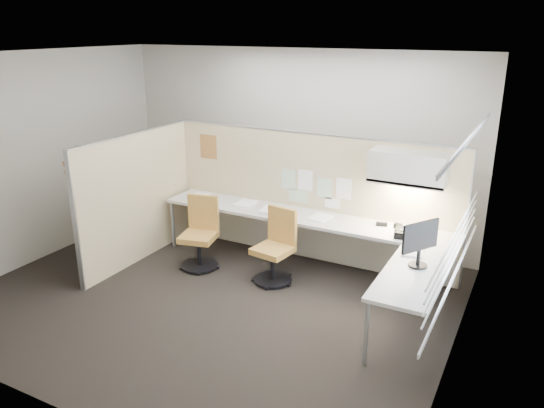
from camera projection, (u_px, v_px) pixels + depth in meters
The scene contains 26 objects.
floor at pixel (212, 297), 6.38m from camera, with size 5.50×4.50×0.01m, color black.
ceiling at pixel (202, 55), 5.48m from camera, with size 5.50×4.50×0.01m, color white.
wall_back at pixel (294, 146), 7.82m from camera, with size 5.50×0.02×2.80m, color beige.
wall_front at pixel (41, 260), 4.04m from camera, with size 5.50×0.02×2.80m, color beige.
wall_left at pixel (38, 158), 7.14m from camera, with size 0.02×4.50×2.80m, color beige.
wall_right at pixel (464, 226), 4.72m from camera, with size 0.02×4.50×2.80m, color beige.
window_pane at pixel (463, 210), 4.68m from camera, with size 0.01×2.80×1.30m, color #98A6B1.
partition_back at pixel (309, 198), 7.20m from camera, with size 4.10×0.06×1.75m, color beige.
partition_left at pixel (138, 198), 7.17m from camera, with size 0.06×2.20×1.75m, color beige.
desk at pixel (321, 232), 6.72m from camera, with size 4.00×2.07×0.73m.
overhead_bin at pixel (408, 168), 6.22m from camera, with size 0.90×0.36×0.38m, color beige.
task_light_strip at pixel (407, 185), 6.29m from camera, with size 0.60×0.06×0.02m, color #FFEABF.
pinned_papers at pixel (314, 188), 7.08m from camera, with size 1.01×0.00×0.47m.
poster at pixel (208, 147), 7.70m from camera, with size 0.28×0.00×0.35m, color orange.
chair_left at pixel (200, 235), 7.07m from camera, with size 0.53×0.55×0.94m.
chair_right at pixel (276, 248), 6.66m from camera, with size 0.49×0.51×0.93m.
monitor at pixel (420, 241), 5.39m from camera, with size 0.28×0.41×0.49m.
phone at pixel (403, 233), 6.21m from camera, with size 0.22×0.21×0.12m.
stapler at pixel (382, 224), 6.57m from camera, with size 0.14×0.04×0.05m, color black.
tape_dispenser at pixel (398, 226), 6.50m from camera, with size 0.10×0.06×0.06m, color black.
coat_hook at pixel (77, 174), 6.27m from camera, with size 0.18×0.41×1.25m.
paper_stack_0 at pixel (199, 197), 7.66m from camera, with size 0.23×0.30×0.03m, color white.
paper_stack_1 at pixel (245, 203), 7.39m from camera, with size 0.23×0.30×0.02m, color white.
paper_stack_2 at pixel (271, 211), 7.05m from camera, with size 0.23×0.30×0.05m, color white.
paper_stack_3 at pixel (320, 217), 6.85m from camera, with size 0.23×0.30×0.02m, color white.
paper_stack_4 at pixel (412, 252), 5.81m from camera, with size 0.23×0.30×0.02m, color white.
Camera 1 is at (3.27, -4.70, 3.10)m, focal length 35.00 mm.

